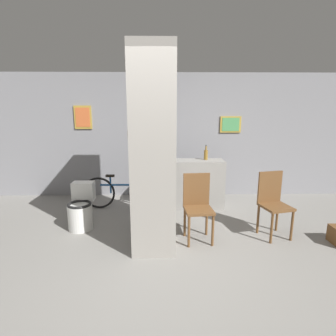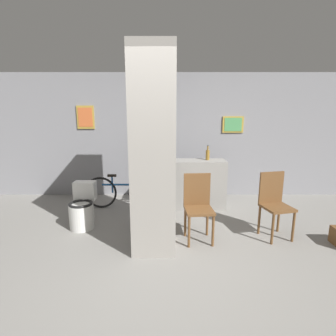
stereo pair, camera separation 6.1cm
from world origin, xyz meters
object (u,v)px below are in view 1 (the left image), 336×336
Objects in this scene: chair_near_pillar at (198,204)px; bicycle at (123,192)px; bottle_tall at (206,154)px; chair_by_doorway at (273,201)px; toilet at (81,209)px.

chair_near_pillar is 1.78m from bicycle.
chair_near_pillar is at bearing -103.33° from bottle_tall.
bottle_tall is (0.32, 1.36, 0.50)m from chair_near_pillar.
chair_by_doorway is 3.35× the size of bottle_tall.
bicycle is at bearing 130.02° from chair_near_pillar.
bottle_tall is (1.58, 0.11, 0.70)m from bicycle.
bottle_tall reaches higher than toilet.
chair_near_pillar is 1.00× the size of chair_by_doorway.
chair_near_pillar is 1.48m from bottle_tall.
toilet is 1.85m from chair_near_pillar.
bicycle is at bearing 57.22° from toilet.
chair_by_doorway is 2.65m from bicycle.
chair_by_doorway is (2.92, -0.31, 0.23)m from toilet.
chair_near_pillar is 3.35× the size of bottle_tall.
chair_by_doorway reaches higher than toilet.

